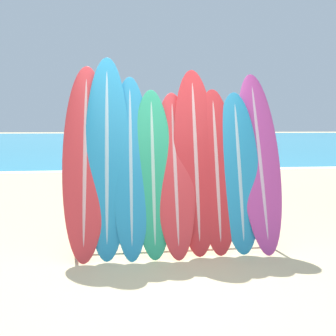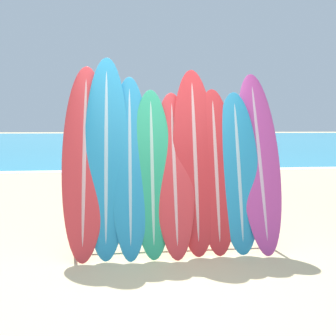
{
  "view_description": "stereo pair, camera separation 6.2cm",
  "coord_description": "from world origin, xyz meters",
  "px_view_note": "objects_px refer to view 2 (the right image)",
  "views": [
    {
      "loc": [
        -0.45,
        -3.55,
        1.6
      ],
      "look_at": [
        0.1,
        1.31,
        0.97
      ],
      "focal_mm": 35.0,
      "sensor_mm": 36.0,
      "label": 1
    },
    {
      "loc": [
        -0.39,
        -3.56,
        1.6
      ],
      "look_at": [
        0.1,
        1.31,
        0.97
      ],
      "focal_mm": 35.0,
      "sensor_mm": 36.0,
      "label": 2
    }
  ],
  "objects_px": {
    "surfboard_slot_2": "(130,163)",
    "surfboard_slot_5": "(195,159)",
    "person_far_left": "(118,148)",
    "surfboard_slot_1": "(106,154)",
    "surfboard_slot_7": "(238,171)",
    "person_near_water": "(163,151)",
    "surfboard_rack": "(174,211)",
    "surfboard_slot_3": "(152,171)",
    "surfboard_slot_4": "(174,171)",
    "surfboard_slot_8": "(259,159)",
    "surfboard_slot_0": "(85,158)",
    "person_mid_beach": "(174,151)",
    "surfboard_slot_6": "(216,169)"
  },
  "relations": [
    {
      "from": "surfboard_slot_3",
      "to": "person_mid_beach",
      "type": "xyz_separation_m",
      "value": [
        0.92,
        5.4,
        -0.18
      ]
    },
    {
      "from": "surfboard_slot_4",
      "to": "surfboard_slot_6",
      "type": "height_order",
      "value": "surfboard_slot_6"
    },
    {
      "from": "surfboard_slot_3",
      "to": "surfboard_slot_7",
      "type": "relative_size",
      "value": 1.01
    },
    {
      "from": "surfboard_slot_4",
      "to": "person_mid_beach",
      "type": "xyz_separation_m",
      "value": [
        0.64,
        5.4,
        -0.17
      ]
    },
    {
      "from": "surfboard_slot_0",
      "to": "surfboard_slot_3",
      "type": "xyz_separation_m",
      "value": [
        0.84,
        -0.06,
        -0.16
      ]
    },
    {
      "from": "surfboard_slot_3",
      "to": "surfboard_slot_7",
      "type": "bearing_deg",
      "value": -0.34
    },
    {
      "from": "surfboard_slot_2",
      "to": "surfboard_slot_5",
      "type": "bearing_deg",
      "value": 0.34
    },
    {
      "from": "surfboard_slot_0",
      "to": "surfboard_slot_5",
      "type": "xyz_separation_m",
      "value": [
        1.39,
        -0.02,
        -0.02
      ]
    },
    {
      "from": "surfboard_rack",
      "to": "surfboard_slot_4",
      "type": "relative_size",
      "value": 1.25
    },
    {
      "from": "surfboard_slot_7",
      "to": "person_mid_beach",
      "type": "distance_m",
      "value": 5.41
    },
    {
      "from": "surfboard_slot_1",
      "to": "surfboard_slot_7",
      "type": "relative_size",
      "value": 1.22
    },
    {
      "from": "surfboard_slot_4",
      "to": "surfboard_slot_7",
      "type": "bearing_deg",
      "value": -0.34
    },
    {
      "from": "surfboard_slot_0",
      "to": "person_mid_beach",
      "type": "distance_m",
      "value": 5.63
    },
    {
      "from": "surfboard_slot_7",
      "to": "surfboard_slot_0",
      "type": "bearing_deg",
      "value": 177.95
    },
    {
      "from": "surfboard_slot_1",
      "to": "surfboard_slot_3",
      "type": "bearing_deg",
      "value": -6.78
    },
    {
      "from": "surfboard_slot_6",
      "to": "surfboard_slot_7",
      "type": "relative_size",
      "value": 1.02
    },
    {
      "from": "surfboard_slot_4",
      "to": "surfboard_slot_7",
      "type": "height_order",
      "value": "surfboard_slot_4"
    },
    {
      "from": "surfboard_slot_3",
      "to": "person_far_left",
      "type": "relative_size",
      "value": 1.2
    },
    {
      "from": "surfboard_slot_6",
      "to": "surfboard_rack",
      "type": "bearing_deg",
      "value": -179.11
    },
    {
      "from": "surfboard_slot_3",
      "to": "person_far_left",
      "type": "height_order",
      "value": "surfboard_slot_3"
    },
    {
      "from": "surfboard_slot_1",
      "to": "surfboard_slot_3",
      "type": "height_order",
      "value": "surfboard_slot_1"
    },
    {
      "from": "surfboard_slot_2",
      "to": "surfboard_slot_7",
      "type": "bearing_deg",
      "value": -1.72
    },
    {
      "from": "surfboard_slot_0",
      "to": "surfboard_slot_2",
      "type": "distance_m",
      "value": 0.57
    },
    {
      "from": "person_far_left",
      "to": "person_mid_beach",
      "type": "bearing_deg",
      "value": -99.66
    },
    {
      "from": "person_mid_beach",
      "to": "surfboard_slot_1",
      "type": "bearing_deg",
      "value": 89.91
    },
    {
      "from": "surfboard_slot_0",
      "to": "surfboard_slot_7",
      "type": "xyz_separation_m",
      "value": [
        1.95,
        -0.07,
        -0.17
      ]
    },
    {
      "from": "surfboard_rack",
      "to": "person_near_water",
      "type": "xyz_separation_m",
      "value": [
        0.22,
        4.23,
        0.46
      ]
    },
    {
      "from": "surfboard_slot_3",
      "to": "surfboard_slot_4",
      "type": "distance_m",
      "value": 0.28
    },
    {
      "from": "surfboard_rack",
      "to": "surfboard_slot_4",
      "type": "xyz_separation_m",
      "value": [
        -0.0,
        0.0,
        0.52
      ]
    },
    {
      "from": "surfboard_slot_2",
      "to": "surfboard_slot_8",
      "type": "distance_m",
      "value": 1.68
    },
    {
      "from": "surfboard_slot_4",
      "to": "surfboard_slot_5",
      "type": "bearing_deg",
      "value": 8.7
    },
    {
      "from": "surfboard_slot_6",
      "to": "person_mid_beach",
      "type": "distance_m",
      "value": 5.4
    },
    {
      "from": "surfboard_slot_2",
      "to": "person_near_water",
      "type": "bearing_deg",
      "value": 79.54
    },
    {
      "from": "surfboard_rack",
      "to": "surfboard_slot_2",
      "type": "distance_m",
      "value": 0.84
    },
    {
      "from": "surfboard_slot_3",
      "to": "surfboard_slot_0",
      "type": "bearing_deg",
      "value": 175.69
    },
    {
      "from": "surfboard_rack",
      "to": "surfboard_slot_5",
      "type": "xyz_separation_m",
      "value": [
        0.27,
        0.05,
        0.67
      ]
    },
    {
      "from": "surfboard_slot_8",
      "to": "surfboard_slot_5",
      "type": "bearing_deg",
      "value": -178.88
    },
    {
      "from": "surfboard_rack",
      "to": "surfboard_slot_7",
      "type": "relative_size",
      "value": 1.25
    },
    {
      "from": "surfboard_slot_1",
      "to": "surfboard_slot_4",
      "type": "height_order",
      "value": "surfboard_slot_1"
    },
    {
      "from": "surfboard_rack",
      "to": "surfboard_slot_4",
      "type": "height_order",
      "value": "surfboard_slot_4"
    },
    {
      "from": "surfboard_rack",
      "to": "surfboard_slot_8",
      "type": "height_order",
      "value": "surfboard_slot_8"
    },
    {
      "from": "surfboard_slot_0",
      "to": "surfboard_slot_4",
      "type": "bearing_deg",
      "value": -3.33
    },
    {
      "from": "person_far_left",
      "to": "surfboard_slot_1",
      "type": "bearing_deg",
      "value": 177.77
    },
    {
      "from": "surfboard_slot_2",
      "to": "surfboard_slot_5",
      "type": "height_order",
      "value": "surfboard_slot_5"
    },
    {
      "from": "surfboard_slot_2",
      "to": "surfboard_slot_6",
      "type": "relative_size",
      "value": 1.08
    },
    {
      "from": "surfboard_slot_1",
      "to": "person_far_left",
      "type": "distance_m",
      "value": 5.51
    },
    {
      "from": "surfboard_slot_3",
      "to": "surfboard_slot_8",
      "type": "xyz_separation_m",
      "value": [
        1.41,
        0.06,
        0.12
      ]
    },
    {
      "from": "surfboard_rack",
      "to": "surfboard_slot_2",
      "type": "xyz_separation_m",
      "value": [
        -0.56,
        0.04,
        0.62
      ]
    },
    {
      "from": "person_near_water",
      "to": "surfboard_rack",
      "type": "bearing_deg",
      "value": 17.47
    },
    {
      "from": "surfboard_rack",
      "to": "person_far_left",
      "type": "distance_m",
      "value": 5.68
    }
  ]
}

